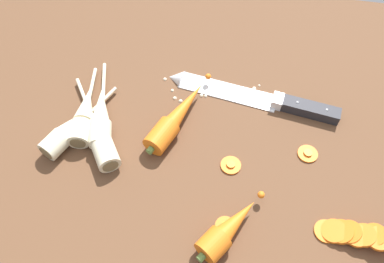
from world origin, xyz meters
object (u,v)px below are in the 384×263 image
at_px(whole_carrot, 176,117).
at_px(carrot_slice_stack, 357,234).
at_px(parsnip_back, 101,115).
at_px(chefs_knife, 248,95).
at_px(parsnip_mid_right, 70,129).
at_px(parsnip_front, 98,134).
at_px(carrot_slice_stray_far, 308,153).
at_px(whole_carrot_second, 228,230).
at_px(carrot_slice_stray_near, 225,226).
at_px(parsnip_mid_left, 84,116).
at_px(carrot_slice_stray_mid, 231,165).

height_order(whole_carrot, carrot_slice_stack, whole_carrot).
bearing_deg(parsnip_back, chefs_knife, 22.86).
distance_m(whole_carrot, parsnip_mid_right, 0.20).
height_order(parsnip_front, carrot_slice_stray_far, parsnip_front).
bearing_deg(carrot_slice_stack, whole_carrot, 153.34).
relative_size(whole_carrot_second, parsnip_mid_right, 0.72).
xyz_separation_m(chefs_knife, carrot_slice_stray_far, (0.12, -0.11, -0.00)).
bearing_deg(parsnip_mid_right, chefs_knife, 26.21).
xyz_separation_m(carrot_slice_stray_near, carrot_slice_stray_far, (0.13, 0.16, 0.00)).
relative_size(chefs_knife, parsnip_mid_right, 1.90).
bearing_deg(parsnip_back, carrot_slice_stack, -16.93).
xyz_separation_m(chefs_knife, carrot_slice_stack, (0.20, -0.25, 0.01)).
bearing_deg(carrot_slice_stray_near, chefs_knife, 88.61).
relative_size(whole_carrot_second, carrot_slice_stray_far, 3.63).
height_order(parsnip_mid_right, parsnip_back, same).
bearing_deg(parsnip_mid_left, carrot_slice_stray_near, -28.03).
bearing_deg(carrot_slice_stray_far, parsnip_mid_right, -174.52).
xyz_separation_m(carrot_slice_stray_near, carrot_slice_stray_mid, (-0.01, 0.11, 0.00)).
bearing_deg(whole_carrot_second, carrot_slice_stray_far, 54.87).
bearing_deg(whole_carrot_second, parsnip_front, 152.52).
relative_size(parsnip_front, carrot_slice_stray_far, 5.43).
bearing_deg(carrot_slice_stack, carrot_slice_stray_near, -173.89).
xyz_separation_m(parsnip_front, parsnip_back, (-0.01, 0.04, 0.00)).
bearing_deg(whole_carrot, parsnip_front, -154.53).
distance_m(chefs_knife, parsnip_front, 0.30).
height_order(parsnip_back, carrot_slice_stray_mid, parsnip_back).
xyz_separation_m(whole_carrot_second, carrot_slice_stray_far, (0.12, 0.17, -0.02)).
xyz_separation_m(parsnip_back, carrot_slice_stray_near, (0.26, -0.16, -0.02)).
relative_size(chefs_knife, carrot_slice_stray_near, 10.40).
bearing_deg(whole_carrot_second, chefs_knife, 89.54).
relative_size(whole_carrot_second, carrot_slice_stray_mid, 3.62).
bearing_deg(whole_carrot, parsnip_back, -171.25).
height_order(whole_carrot, carrot_slice_stray_far, whole_carrot).
bearing_deg(carrot_slice_stack, parsnip_front, 167.64).
bearing_deg(parsnip_mid_right, parsnip_front, 0.27).
bearing_deg(carrot_slice_stray_near, parsnip_mid_left, 151.97).
bearing_deg(carrot_slice_stray_mid, parsnip_mid_right, 178.42).
height_order(parsnip_front, parsnip_mid_right, same).
bearing_deg(chefs_knife, parsnip_back, -157.14).
bearing_deg(parsnip_mid_left, carrot_slice_stray_far, 1.02).
distance_m(chefs_knife, carrot_slice_stack, 0.32).
bearing_deg(whole_carrot_second, carrot_slice_stack, 9.59).
distance_m(whole_carrot_second, carrot_slice_stray_near, 0.02).
bearing_deg(carrot_slice_stray_mid, parsnip_front, 178.01).
relative_size(parsnip_mid_right, carrot_slice_stray_mid, 5.01).
height_order(whole_carrot_second, parsnip_back, whole_carrot_second).
relative_size(parsnip_front, carrot_slice_stray_mid, 5.41).
bearing_deg(carrot_slice_stray_mid, parsnip_back, 168.89).
relative_size(parsnip_back, carrot_slice_stray_far, 5.66).
distance_m(chefs_knife, parsnip_back, 0.29).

